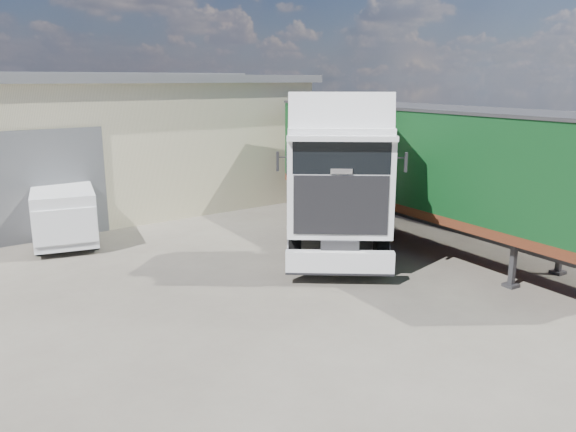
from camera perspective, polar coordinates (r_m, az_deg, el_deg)
ground at (r=11.99m, az=-1.86°, el=-11.65°), size 120.00×120.00×0.00m
brick_boundary_wall at (r=23.41m, az=13.33°, el=3.81°), size 0.35×26.00×2.50m
tractor_unit at (r=16.28m, az=5.00°, el=2.68°), size 6.52×7.22×4.83m
box_trailer at (r=18.24m, az=13.76°, el=5.46°), size 3.89×13.20×4.33m
panel_van at (r=19.55m, az=-21.80°, el=0.33°), size 2.79×4.73×1.81m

